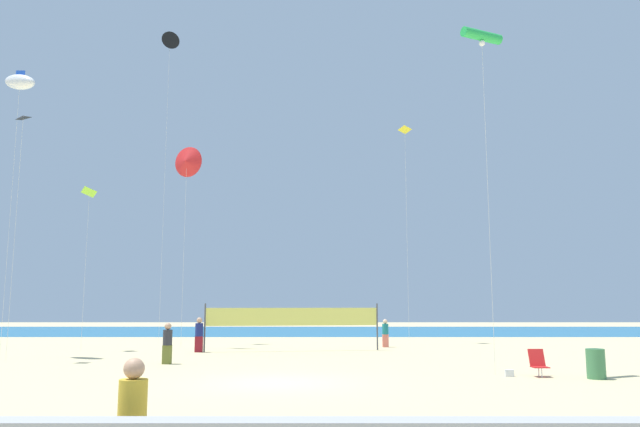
% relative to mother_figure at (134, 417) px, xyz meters
% --- Properties ---
extents(ground_plane, '(120.00, 120.00, 0.00)m').
position_rel_mother_figure_xyz_m(ground_plane, '(1.18, 10.84, -0.90)').
color(ground_plane, '#D1BC89').
extents(ocean_band, '(120.00, 20.00, 0.01)m').
position_rel_mother_figure_xyz_m(ocean_band, '(1.18, 46.42, -0.89)').
color(ocean_band, '#1E6B99').
rests_on(ocean_band, ground).
extents(mother_figure, '(0.38, 0.38, 1.68)m').
position_rel_mother_figure_xyz_m(mother_figure, '(0.00, 0.00, 0.00)').
color(mother_figure, '#99B28C').
rests_on(mother_figure, ground).
extents(beachgoer_teal_shirt, '(0.35, 0.35, 1.53)m').
position_rel_mother_figure_xyz_m(beachgoer_teal_shirt, '(6.16, 26.28, -0.08)').
color(beachgoer_teal_shirt, '#EA7260').
rests_on(beachgoer_teal_shirt, ground).
extents(beachgoer_navy_shirt, '(0.39, 0.39, 1.71)m').
position_rel_mother_figure_xyz_m(beachgoer_navy_shirt, '(-3.52, 22.67, 0.02)').
color(beachgoer_navy_shirt, maroon).
rests_on(beachgoer_navy_shirt, ground).
extents(beachgoer_charcoal_shirt, '(0.37, 0.37, 1.63)m').
position_rel_mother_figure_xyz_m(beachgoer_charcoal_shirt, '(-3.63, 16.69, -0.03)').
color(beachgoer_charcoal_shirt, olive).
rests_on(beachgoer_charcoal_shirt, ground).
extents(folding_beach_chair, '(0.52, 0.65, 0.89)m').
position_rel_mother_figure_xyz_m(folding_beach_chair, '(9.80, 12.45, -0.43)').
color(folding_beach_chair, red).
rests_on(folding_beach_chair, ground).
extents(trash_barrel, '(0.59, 0.59, 0.95)m').
position_rel_mother_figure_xyz_m(trash_barrel, '(11.43, 11.78, -0.42)').
color(trash_barrel, '#3F7F4C').
rests_on(trash_barrel, ground).
extents(volleyball_net, '(8.86, 1.45, 2.40)m').
position_rel_mother_figure_xyz_m(volleyball_net, '(1.13, 23.47, 0.75)').
color(volleyball_net, '#4C4C51').
rests_on(volleyball_net, ground).
extents(beach_handbag, '(0.28, 0.14, 0.23)m').
position_rel_mother_figure_xyz_m(beach_handbag, '(8.82, 12.43, -0.78)').
color(beach_handbag, white).
rests_on(beach_handbag, ground).
extents(kite_black_delta, '(1.27, 0.98, 19.99)m').
position_rel_mother_figure_xyz_m(kite_black_delta, '(-7.34, 29.71, 18.47)').
color(kite_black_delta, silver).
rests_on(kite_black_delta, ground).
extents(kite_yellow_diamond, '(0.78, 0.79, 13.83)m').
position_rel_mother_figure_xyz_m(kite_yellow_diamond, '(8.04, 30.17, 12.55)').
color(kite_yellow_diamond, silver).
rests_on(kite_yellow_diamond, ground).
extents(kite_white_inflatable, '(2.29, 1.70, 13.60)m').
position_rel_mother_figure_xyz_m(kite_white_inflatable, '(-12.03, 19.99, 12.12)').
color(kite_white_inflatable, silver).
rests_on(kite_white_inflatable, ground).
extents(kite_red_delta, '(1.77, 0.93, 11.27)m').
position_rel_mother_figure_xyz_m(kite_red_delta, '(-5.06, 25.57, 9.49)').
color(kite_red_delta, silver).
rests_on(kite_red_delta, ground).
extents(kite_black_diamond, '(0.75, 0.75, 10.70)m').
position_rel_mother_figure_xyz_m(kite_black_diamond, '(-10.60, 17.66, 9.44)').
color(kite_black_diamond, silver).
rests_on(kite_black_diamond, ground).
extents(kite_lime_diamond, '(0.81, 0.80, 8.61)m').
position_rel_mother_figure_xyz_m(kite_lime_diamond, '(-9.81, 23.86, 7.40)').
color(kite_lime_diamond, silver).
rests_on(kite_lime_diamond, ground).
extents(kite_green_tube, '(1.67, 1.06, 12.37)m').
position_rel_mother_figure_xyz_m(kite_green_tube, '(8.48, 12.93, 11.22)').
color(kite_green_tube, silver).
rests_on(kite_green_tube, ground).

